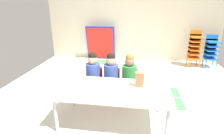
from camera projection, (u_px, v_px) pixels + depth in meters
ground_plane at (123, 100)px, 3.43m from camera, size 5.31×5.42×0.02m
back_wall at (132, 20)px, 5.54m from camera, size 5.31×0.10×2.50m
craft_table at (113, 92)px, 2.64m from camera, size 1.66×0.83×0.56m
seated_child_near_camera at (93, 72)px, 3.29m from camera, size 0.32×0.31×0.92m
seated_child_middle_seat at (111, 73)px, 3.25m from camera, size 0.32×0.31×0.92m
seated_child_far_right at (129, 74)px, 3.20m from camera, size 0.32×0.32×0.92m
kid_chair_orange_stack at (195, 47)px, 5.09m from camera, size 0.32×0.30×1.04m
kid_chair_blue_stack at (211, 49)px, 5.05m from camera, size 0.32×0.30×0.92m
folded_activity_table at (101, 43)px, 5.72m from camera, size 0.90×0.29×1.09m
paper_bag_brown at (140, 79)px, 2.68m from camera, size 0.13×0.09×0.22m
paper_plate_near_edge at (114, 85)px, 2.73m from camera, size 0.18×0.18×0.01m
paper_plate_center_table at (83, 85)px, 2.76m from camera, size 0.18×0.18×0.01m
donut_powdered_on_plate at (114, 84)px, 2.72m from camera, size 0.13×0.13×0.04m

